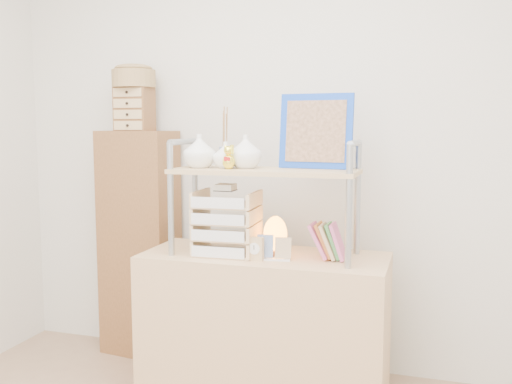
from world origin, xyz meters
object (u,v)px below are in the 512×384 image
cabinet (139,244)px  letter_tray (226,226)px  salt_lamp (275,235)px  desk (264,328)px

cabinet → letter_tray: size_ratio=3.88×
salt_lamp → desk: bearing=-151.3°
letter_tray → cabinet: bearing=149.7°
desk → salt_lamp: salt_lamp is taller
salt_lamp → letter_tray: bearing=-162.9°
cabinet → salt_lamp: bearing=-12.9°
desk → cabinet: (-0.89, 0.37, 0.30)m
cabinet → letter_tray: (0.71, -0.42, 0.21)m
letter_tray → salt_lamp: 0.25m
letter_tray → salt_lamp: letter_tray is taller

